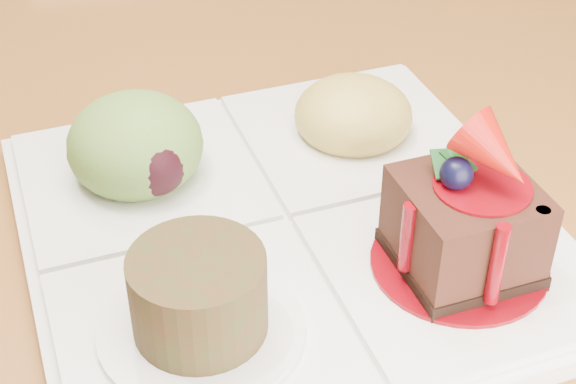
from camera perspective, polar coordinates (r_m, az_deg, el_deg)
ground at (r=1.51m, az=-16.14°, el=-10.61°), size 6.00×6.00×0.00m
sampler_plate at (r=0.50m, az=-0.40°, el=-0.86°), size 0.36×0.36×0.11m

